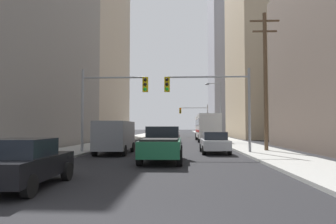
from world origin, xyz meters
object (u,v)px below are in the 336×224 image
(pickup_truck_green, at_px, (162,144))
(sedan_black, at_px, (23,163))
(traffic_signal_near_right, at_px, (211,95))
(sedan_maroon, at_px, (171,136))
(traffic_signal_near_left, at_px, (111,96))
(traffic_signal_far_right, at_px, (195,115))
(city_bus, at_px, (207,126))
(sedan_silver, at_px, (214,142))
(cargo_van_grey, at_px, (115,135))

(pickup_truck_green, height_order, sedan_black, pickup_truck_green)
(traffic_signal_near_right, bearing_deg, sedan_maroon, 103.10)
(sedan_maroon, bearing_deg, pickup_truck_green, -89.43)
(pickup_truck_green, distance_m, traffic_signal_near_left, 7.08)
(traffic_signal_near_right, relative_size, traffic_signal_far_right, 1.00)
(city_bus, relative_size, pickup_truck_green, 2.13)
(city_bus, height_order, traffic_signal_near_right, traffic_signal_near_right)
(sedan_silver, bearing_deg, city_bus, 87.16)
(sedan_silver, bearing_deg, sedan_maroon, 104.53)
(sedan_black, xyz_separation_m, traffic_signal_near_left, (-0.15, 12.32, 3.32))
(pickup_truck_green, xyz_separation_m, sedan_maroon, (-0.19, 19.16, -0.16))
(pickup_truck_green, xyz_separation_m, traffic_signal_near_left, (-3.96, 4.95, 3.16))
(traffic_signal_near_right, bearing_deg, traffic_signal_far_right, 89.47)
(pickup_truck_green, distance_m, sedan_maroon, 19.16)
(sedan_black, xyz_separation_m, traffic_signal_near_right, (6.93, 12.32, 3.37))
(sedan_silver, xyz_separation_m, sedan_maroon, (-3.57, 13.77, 0.00))
(pickup_truck_green, bearing_deg, sedan_black, -117.34)
(cargo_van_grey, relative_size, sedan_maroon, 1.23)
(city_bus, xyz_separation_m, sedan_silver, (-0.90, -18.08, -1.16))
(pickup_truck_green, relative_size, sedan_maroon, 1.27)
(pickup_truck_green, height_order, sedan_maroon, pickup_truck_green)
(traffic_signal_near_left, bearing_deg, city_bus, 66.05)
(city_bus, height_order, pickup_truck_green, city_bus)
(pickup_truck_green, relative_size, sedan_black, 1.27)
(cargo_van_grey, bearing_deg, city_bus, 67.46)
(pickup_truck_green, height_order, traffic_signal_near_right, traffic_signal_near_right)
(city_bus, relative_size, cargo_van_grey, 2.20)
(sedan_silver, bearing_deg, traffic_signal_far_right, 89.89)
(sedan_black, relative_size, traffic_signal_near_left, 0.71)
(pickup_truck_green, bearing_deg, city_bus, 79.68)
(sedan_silver, distance_m, traffic_signal_near_right, 3.41)
(city_bus, xyz_separation_m, traffic_signal_far_right, (-0.83, 17.01, 2.18))
(pickup_truck_green, xyz_separation_m, traffic_signal_far_right, (3.45, 40.48, 3.18))
(cargo_van_grey, height_order, sedan_maroon, cargo_van_grey)
(sedan_maroon, relative_size, traffic_signal_near_left, 0.71)
(sedan_maroon, distance_m, traffic_signal_near_left, 15.07)
(cargo_van_grey, xyz_separation_m, sedan_black, (-0.24, -11.94, -0.52))
(sedan_black, relative_size, traffic_signal_near_right, 0.71)
(sedan_maroon, bearing_deg, cargo_van_grey, -103.05)
(sedan_silver, xyz_separation_m, traffic_signal_near_right, (-0.26, -0.44, 3.37))
(sedan_maroon, relative_size, traffic_signal_far_right, 0.71)
(cargo_van_grey, height_order, traffic_signal_near_left, traffic_signal_near_left)
(sedan_maroon, distance_m, traffic_signal_far_right, 21.89)
(city_bus, distance_m, traffic_signal_far_right, 17.17)
(sedan_black, distance_m, traffic_signal_near_right, 14.53)
(pickup_truck_green, xyz_separation_m, sedan_black, (-3.81, -7.37, -0.16))
(traffic_signal_near_left, distance_m, traffic_signal_near_right, 7.07)
(traffic_signal_near_left, bearing_deg, sedan_black, -89.32)
(sedan_silver, xyz_separation_m, traffic_signal_near_left, (-7.33, -0.44, 3.32))
(sedan_silver, bearing_deg, sedan_black, -119.39)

